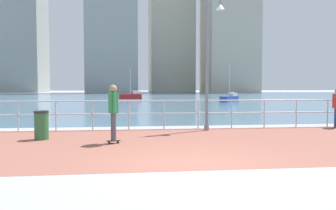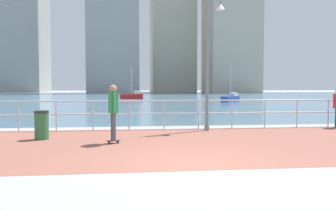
% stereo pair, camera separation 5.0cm
% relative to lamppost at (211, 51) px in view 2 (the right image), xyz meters
% --- Properties ---
extents(ground, '(220.00, 220.00, 0.00)m').
position_rel_lamppost_xyz_m(ground, '(-1.77, 34.42, -3.09)').
color(ground, '#9E9EA3').
extents(brick_paving, '(28.00, 6.76, 0.01)m').
position_rel_lamppost_xyz_m(brick_paving, '(-1.77, -2.81, -3.09)').
color(brick_paving, '#935647').
rests_on(brick_paving, ground).
extents(harbor_water, '(180.00, 88.00, 0.00)m').
position_rel_lamppost_xyz_m(harbor_water, '(-1.77, 45.57, -3.09)').
color(harbor_water, slate).
rests_on(harbor_water, ground).
extents(waterfront_railing, '(25.25, 0.06, 1.17)m').
position_rel_lamppost_xyz_m(waterfront_railing, '(-1.77, 0.57, -2.29)').
color(waterfront_railing, '#B2BCC1').
rests_on(waterfront_railing, ground).
extents(lamppost, '(0.81, 0.38, 5.59)m').
position_rel_lamppost_xyz_m(lamppost, '(0.00, 0.00, 0.00)').
color(lamppost, slate).
rests_on(lamppost, ground).
extents(skateboarder, '(0.41, 0.56, 1.76)m').
position_rel_lamppost_xyz_m(skateboarder, '(-3.62, -2.68, -2.03)').
color(skateboarder, black).
rests_on(skateboarder, ground).
extents(trash_bin, '(0.46, 0.46, 0.93)m').
position_rel_lamppost_xyz_m(trash_bin, '(-5.95, -1.65, -2.62)').
color(trash_bin, '#2D6638').
rests_on(trash_bin, ground).
extents(sailboat_teal, '(2.68, 2.77, 4.14)m').
position_rel_lamppost_xyz_m(sailboat_teal, '(8.19, 24.11, -2.70)').
color(sailboat_teal, '#284799').
rests_on(sailboat_teal, ground).
extents(sailboat_blue, '(3.24, 1.27, 4.44)m').
position_rel_lamppost_xyz_m(sailboat_blue, '(-2.83, 34.87, -2.67)').
color(sailboat_blue, '#B21E1E').
rests_on(sailboat_blue, ground).
extents(tower_concrete, '(13.04, 17.00, 34.94)m').
position_rel_lamppost_xyz_m(tower_concrete, '(10.03, 93.46, 13.55)').
color(tower_concrete, '#B2AD99').
rests_on(tower_concrete, ground).
extents(tower_beige, '(13.63, 15.36, 45.18)m').
position_rel_lamppost_xyz_m(tower_beige, '(25.14, 80.50, 18.66)').
color(tower_beige, '#B2AD99').
rests_on(tower_beige, ground).
extents(tower_glass, '(13.32, 10.61, 43.94)m').
position_rel_lamppost_xyz_m(tower_glass, '(-7.47, 77.89, 18.04)').
color(tower_glass, '#939993').
rests_on(tower_glass, ground).
extents(tower_slate, '(15.60, 15.75, 49.86)m').
position_rel_lamppost_xyz_m(tower_slate, '(-38.10, 99.64, 21.00)').
color(tower_slate, '#939993').
rests_on(tower_slate, ground).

